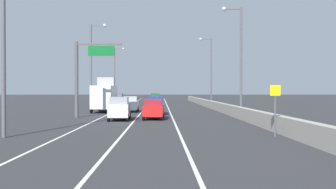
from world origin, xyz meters
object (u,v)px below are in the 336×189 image
Objects in this scene: overhead_sign_gantry at (84,70)px; car_green_3 at (155,99)px; car_silver_4 at (120,109)px; car_blue_5 at (155,105)px; car_gray_1 at (118,100)px; speed_advisory_sign at (275,106)px; lamp_post_right_second at (239,54)px; car_white_0 at (131,104)px; car_red_2 at (154,109)px; lamp_post_left_mid at (93,61)px; lamp_post_left_far at (116,72)px; box_truck at (105,96)px; lamp_post_left_near at (7,24)px; lamp_post_right_third at (210,67)px.

car_green_3 is (6.65, 32.77, -3.69)m from overhead_sign_gantry.
car_blue_5 is (3.04, 8.57, -0.05)m from car_silver_4.
overhead_sign_gantry is 25.93m from car_gray_1.
speed_advisory_sign reaches higher than car_green_3.
lamp_post_right_second is 2.53× the size of car_white_0.
lamp_post_left_mid is at bearing 118.20° from car_red_2.
overhead_sign_gantry is 1.58× the size of car_blue_5.
lamp_post_right_second is 2.41× the size of car_blue_5.
lamp_post_right_second and lamp_post_left_mid have the same top height.
box_truck is (2.23, -32.40, -4.50)m from lamp_post_left_far.
lamp_post_left_far reaches higher than box_truck.
car_green_3 is (7.78, 49.55, -5.45)m from lamp_post_left_near.
lamp_post_left_far is at bearing 97.43° from car_gray_1.
lamp_post_right_third is at bearing 38.90° from lamp_post_left_mid.
lamp_post_right_second is at bearing -28.71° from box_truck.
speed_advisory_sign is 28.33m from car_white_0.
lamp_post_right_third is 1.00× the size of lamp_post_left_far.
car_gray_1 is (-13.67, 42.21, -0.70)m from speed_advisory_sign.
box_truck reaches higher than speed_advisory_sign.
lamp_post_right_third is at bearing 54.96° from car_white_0.
lamp_post_left_mid reaches higher than box_truck.
car_white_0 is at bearing -125.04° from lamp_post_right_third.
car_white_0 is 0.99× the size of car_red_2.
lamp_post_left_near is at bearing -92.34° from car_gray_1.
lamp_post_right_third is at bearing 59.44° from overhead_sign_gantry.
car_gray_1 is at bearing 81.39° from lamp_post_left_mid.
car_red_2 is 1.08× the size of car_green_3.
speed_advisory_sign is at bearing -63.07° from box_truck.
speed_advisory_sign is 15.93m from car_red_2.
car_silver_4 reaches higher than car_white_0.
speed_advisory_sign reaches higher than car_blue_5.
overhead_sign_gantry reaches higher than car_red_2.
car_silver_4 is (-2.76, -36.47, 0.01)m from car_green_3.
lamp_post_left_far reaches higher than car_blue_5.
lamp_post_right_third is 16.22m from car_gray_1.
speed_advisory_sign reaches higher than car_white_0.
lamp_post_left_mid is 2.69× the size of car_green_3.
lamp_post_left_near reaches higher than car_blue_5.
lamp_post_left_far is at bearing 99.53° from car_white_0.
speed_advisory_sign is 0.63× the size of car_blue_5.
lamp_post_right_second reaches higher than car_red_2.
speed_advisory_sign is at bearing -94.74° from lamp_post_right_second.
box_truck is at bearing 103.20° from car_silver_4.
car_gray_1 is at bearing -130.42° from car_green_3.
lamp_post_left_near reaches higher than car_gray_1.
lamp_post_left_far is at bearing 105.01° from speed_advisory_sign.
lamp_post_right_third is 1.00× the size of lamp_post_left_mid.
lamp_post_left_near is 27.62m from car_white_0.
lamp_post_right_third and lamp_post_left_mid have the same top height.
car_gray_1 is at bearing 89.98° from box_truck.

